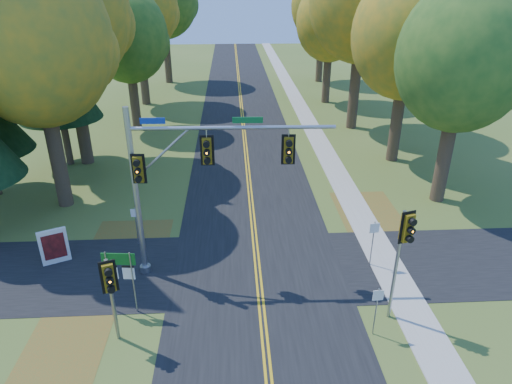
{
  "coord_description": "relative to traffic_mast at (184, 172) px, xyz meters",
  "views": [
    {
      "loc": [
        -1.06,
        -15.95,
        12.58
      ],
      "look_at": [
        0.02,
        3.67,
        3.2
      ],
      "focal_mm": 32.0,
      "sensor_mm": 36.0,
      "label": 1
    }
  ],
  "objects": [
    {
      "name": "ground",
      "position": [
        3.12,
        -1.9,
        -5.06
      ],
      "size": [
        160.0,
        160.0,
        0.0
      ],
      "primitive_type": "plane",
      "color": "#445D20",
      "rests_on": "ground"
    },
    {
      "name": "road_main",
      "position": [
        3.12,
        -1.9,
        -5.05
      ],
      "size": [
        8.0,
        160.0,
        0.02
      ],
      "primitive_type": "cube",
      "color": "black",
      "rests_on": "ground"
    },
    {
      "name": "road_cross",
      "position": [
        3.12,
        0.1,
        -5.05
      ],
      "size": [
        60.0,
        6.0,
        0.02
      ],
      "primitive_type": "cube",
      "color": "black",
      "rests_on": "ground"
    },
    {
      "name": "centerline_left",
      "position": [
        3.02,
        -1.9,
        -5.04
      ],
      "size": [
        0.1,
        160.0,
        0.01
      ],
      "primitive_type": "cube",
      "color": "gold",
      "rests_on": "road_main"
    },
    {
      "name": "centerline_right",
      "position": [
        3.22,
        -1.9,
        -5.04
      ],
      "size": [
        0.1,
        160.0,
        0.01
      ],
      "primitive_type": "cube",
      "color": "gold",
      "rests_on": "road_main"
    },
    {
      "name": "sidewalk_east",
      "position": [
        9.32,
        -1.9,
        -5.03
      ],
      "size": [
        1.6,
        160.0,
        0.06
      ],
      "primitive_type": "cube",
      "color": "#9E998E",
      "rests_on": "ground"
    },
    {
      "name": "leaf_patch_w_near",
      "position": [
        -3.38,
        2.1,
        -5.05
      ],
      "size": [
        4.0,
        6.0,
        0.0
      ],
      "primitive_type": "cube",
      "color": "brown",
      "rests_on": "ground"
    },
    {
      "name": "leaf_patch_e",
      "position": [
        9.92,
        4.1,
        -5.05
      ],
      "size": [
        3.5,
        8.0,
        0.0
      ],
      "primitive_type": "cube",
      "color": "brown",
      "rests_on": "ground"
    },
    {
      "name": "leaf_patch_w_far",
      "position": [
        -4.38,
        -4.9,
        -5.05
      ],
      "size": [
        3.0,
        5.0,
        0.0
      ],
      "primitive_type": "cube",
      "color": "brown",
      "rests_on": "ground"
    },
    {
      "name": "tree_w_a",
      "position": [
        -8.01,
        7.48,
        4.42
      ],
      "size": [
        8.0,
        8.0,
        14.15
      ],
      "color": "#38281C",
      "rests_on": "ground"
    },
    {
      "name": "tree_e_a",
      "position": [
        14.68,
        6.87,
        3.47
      ],
      "size": [
        7.2,
        7.2,
        12.73
      ],
      "color": "#38281C",
      "rests_on": "ground"
    },
    {
      "name": "tree_w_b",
      "position": [
        -8.6,
        14.39,
        5.31
      ],
      "size": [
        8.6,
        8.6,
        15.38
      ],
      "color": "#38281C",
      "rests_on": "ground"
    },
    {
      "name": "tree_e_b",
      "position": [
        14.09,
        13.68,
        3.84
      ],
      "size": [
        7.6,
        7.6,
        13.33
      ],
      "color": "#38281C",
      "rests_on": "ground"
    },
    {
      "name": "tree_w_c",
      "position": [
        -6.42,
        22.57,
        2.88
      ],
      "size": [
        6.8,
        6.8,
        11.91
      ],
      "color": "#38281C",
      "rests_on": "ground"
    },
    {
      "name": "tree_e_c",
      "position": [
        13.0,
        21.79,
        5.6
      ],
      "size": [
        8.8,
        8.8,
        15.79
      ],
      "color": "#38281C",
      "rests_on": "ground"
    },
    {
      "name": "tree_w_d",
      "position": [
        -7.01,
        31.29,
        4.72
      ],
      "size": [
        8.2,
        8.2,
        14.56
      ],
      "color": "#38281C",
      "rests_on": "ground"
    },
    {
      "name": "tree_e_d",
      "position": [
        12.38,
        30.97,
        3.18
      ],
      "size": [
        7.0,
        7.0,
        12.32
      ],
      "color": "#38281C",
      "rests_on": "ground"
    },
    {
      "name": "tree_e_e",
      "position": [
        13.59,
        41.68,
        4.13
      ],
      "size": [
        7.8,
        7.8,
        13.74
      ],
      "color": "#38281C",
      "rests_on": "ground"
    },
    {
      "name": "pine_c",
      "position": [
        -9.88,
        14.1,
        4.63
      ],
      "size": [
        5.6,
        5.6,
        20.56
      ],
      "color": "#38281C",
      "rests_on": "ground"
    },
    {
      "name": "traffic_mast",
      "position": [
        0.0,
        0.0,
        0.0
      ],
      "size": [
        8.68,
        0.78,
        7.87
      ],
      "rotation": [
        0.0,
        0.0,
        -0.02
      ],
      "color": "#999BA1",
      "rests_on": "ground"
    },
    {
      "name": "east_signal_pole",
      "position": [
        8.3,
        -3.79,
        -1.3
      ],
      "size": [
        0.56,
        0.67,
        4.97
      ],
      "rotation": [
        0.0,
        0.0,
        0.3
      ],
      "color": "gray",
      "rests_on": "ground"
    },
    {
      "name": "ped_signal_pole",
      "position": [
        -2.39,
        -4.44,
        -2.32
      ],
      "size": [
        0.56,
        0.67,
        3.68
      ],
      "rotation": [
        0.0,
        0.0,
        0.35
      ],
      "color": "gray",
      "rests_on": "ground"
    },
    {
      "name": "route_sign_cluster",
      "position": [
        -2.5,
        -2.65,
        -3.03
      ],
      "size": [
        1.34,
        0.19,
        2.88
      ],
      "rotation": [
        0.0,
        0.0,
        -0.1
      ],
      "color": "gray",
      "rests_on": "ground"
    },
    {
      "name": "info_kiosk",
      "position": [
        -6.53,
        1.1,
        -4.16
      ],
      "size": [
        1.26,
        0.71,
        1.8
      ],
      "rotation": [
        0.0,
        0.0,
        0.43
      ],
      "color": "silver",
      "rests_on": "ground"
    },
    {
      "name": "reg_sign_e_north",
      "position": [
        8.5,
        0.01,
        -3.42
      ],
      "size": [
        0.46,
        0.09,
        2.39
      ],
      "rotation": [
        0.0,
        0.0,
        0.12
      ],
      "color": "gray",
      "rests_on": "ground"
    },
    {
      "name": "reg_sign_e_south",
      "position": [
        7.32,
        -4.55,
        -3.58
      ],
      "size": [
        0.41,
        0.07,
        2.17
      ],
      "rotation": [
        0.0,
        0.0,
        0.06
      ],
      "color": "gray",
      "rests_on": "ground"
    },
    {
      "name": "reg_sign_w",
      "position": [
        -2.9,
        2.56,
        -3.61
      ],
      "size": [
        0.4,
        0.07,
        2.12
      ],
      "rotation": [
        0.0,
        0.0,
        -0.04
      ],
      "color": "gray",
      "rests_on": "ground"
    }
  ]
}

